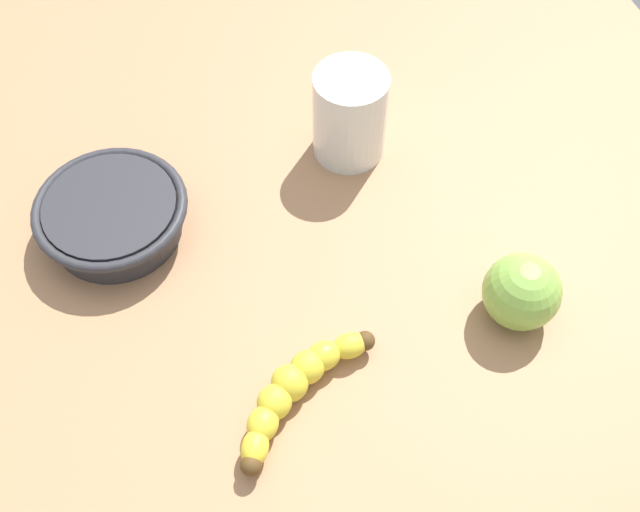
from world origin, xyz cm
name	(u,v)px	position (x,y,z in cm)	size (l,w,h in cm)	color
wooden_tabletop	(286,265)	(0.00, 0.00, 1.50)	(120.00, 120.00, 3.00)	#A87952
banana	(296,388)	(-3.65, -16.34, 4.88)	(16.61, 11.50, 3.75)	yellow
smoothie_glass	(350,117)	(11.90, 13.33, 8.34)	(8.78, 8.78, 11.52)	silver
ceramic_bowl	(113,215)	(-17.27, 9.35, 5.94)	(17.14, 17.14, 4.95)	#2D2D33
green_apple_fruit	(522,292)	(21.24, -14.05, 7.05)	(8.11, 8.11, 8.11)	#84B747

